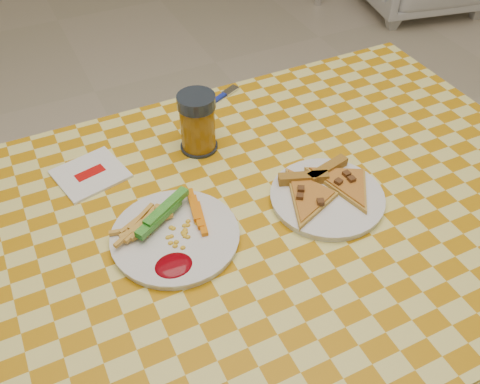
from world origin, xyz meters
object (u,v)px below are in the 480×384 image
at_px(plate_left, 175,237).
at_px(drink_glass, 198,123).
at_px(table, 261,238).
at_px(plate_right, 327,198).

relative_size(plate_left, drink_glass, 1.73).
height_order(table, plate_right, plate_right).
xyz_separation_m(table, drink_glass, (-0.03, 0.24, 0.14)).
relative_size(table, drink_glass, 9.68).
bearing_deg(plate_right, plate_left, 173.62).
bearing_deg(plate_right, drink_glass, 121.30).
xyz_separation_m(plate_left, drink_glass, (0.14, 0.23, 0.06)).
bearing_deg(plate_left, drink_glass, 58.09).
height_order(table, plate_left, plate_left).
height_order(table, drink_glass, drink_glass).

